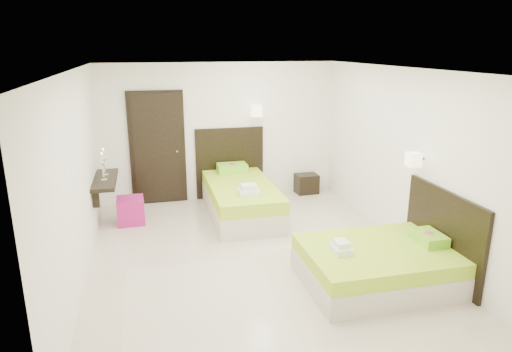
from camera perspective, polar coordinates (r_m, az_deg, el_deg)
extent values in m
plane|color=beige|center=(6.60, -0.23, -9.98)|extent=(5.50, 5.50, 0.00)
cube|color=beige|center=(8.05, -1.85, -3.72)|extent=(1.10, 2.21, 0.35)
cube|color=#98CB20|center=(7.96, -1.87, -1.78)|extent=(1.09, 2.18, 0.22)
cube|color=black|center=(8.91, -3.30, 1.66)|extent=(1.32, 0.05, 1.38)
cube|color=#86D627|center=(8.68, -3.00, 1.02)|extent=(0.55, 0.37, 0.15)
cylinder|color=#DC337B|center=(8.66, -3.01, 1.53)|extent=(0.13, 0.13, 0.00)
cube|color=white|center=(7.34, -0.91, -2.04)|extent=(0.33, 0.24, 0.09)
cube|color=white|center=(7.32, -0.91, -1.38)|extent=(0.25, 0.18, 0.09)
cube|color=white|center=(8.66, -0.01, 8.16)|extent=(0.20, 0.20, 0.22)
cylinder|color=#2D2116|center=(8.74, -0.14, 8.23)|extent=(0.03, 0.16, 0.03)
cube|color=beige|center=(6.06, 14.88, -11.51)|extent=(1.84, 1.38, 0.29)
cube|color=#98CB20|center=(5.96, 15.04, -9.47)|extent=(1.82, 1.37, 0.18)
cube|color=black|center=(6.34, 22.31, -6.71)|extent=(0.05, 1.56, 1.15)
cube|color=#86D627|center=(6.24, 20.77, -7.23)|extent=(0.31, 0.46, 0.13)
cylinder|color=#DC337B|center=(6.21, 20.83, -6.66)|extent=(0.11, 0.11, 0.00)
cube|color=white|center=(5.69, 10.60, -8.99)|extent=(0.20, 0.28, 0.07)
cube|color=white|center=(5.66, 10.64, -8.32)|extent=(0.15, 0.21, 0.07)
cube|color=white|center=(6.45, 19.07, 1.97)|extent=(0.17, 0.17, 0.18)
cylinder|color=#2D2116|center=(6.50, 19.67, 2.01)|extent=(0.16, 0.03, 0.03)
cube|color=black|center=(9.33, 6.28, -0.91)|extent=(0.45, 0.40, 0.39)
cube|color=#A41566|center=(7.97, -15.37, -4.19)|extent=(0.45, 0.45, 0.44)
cube|color=black|center=(8.68, -12.21, 3.39)|extent=(1.02, 0.06, 2.14)
cube|color=black|center=(8.65, -12.20, 3.34)|extent=(0.88, 0.04, 2.06)
cylinder|color=silver|center=(8.64, -9.85, 3.12)|extent=(0.03, 0.10, 0.03)
cube|color=black|center=(7.69, -18.35, -0.46)|extent=(0.35, 1.20, 0.06)
cube|color=black|center=(7.32, -19.39, -2.62)|extent=(0.10, 0.04, 0.30)
cube|color=black|center=(8.17, -18.84, -0.65)|extent=(0.10, 0.04, 0.30)
cylinder|color=silver|center=(7.53, -18.46, -0.49)|extent=(0.10, 0.10, 0.02)
cylinder|color=silver|center=(7.50, -18.54, 0.39)|extent=(0.02, 0.02, 0.22)
cone|color=silver|center=(7.47, -18.62, 1.35)|extent=(0.07, 0.07, 0.04)
cylinder|color=white|center=(7.45, -18.69, 2.06)|extent=(0.02, 0.02, 0.15)
sphere|color=#FFB23F|center=(7.43, -18.75, 2.71)|extent=(0.02, 0.02, 0.02)
cylinder|color=silver|center=(7.82, -18.30, 0.12)|extent=(0.10, 0.10, 0.02)
cylinder|color=silver|center=(7.79, -18.37, 0.97)|extent=(0.02, 0.02, 0.22)
cone|color=silver|center=(7.76, -18.46, 1.90)|extent=(0.07, 0.07, 0.04)
cylinder|color=white|center=(7.74, -18.52, 2.58)|extent=(0.02, 0.02, 0.15)
sphere|color=#FFB23F|center=(7.72, -18.58, 3.20)|extent=(0.02, 0.02, 0.02)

